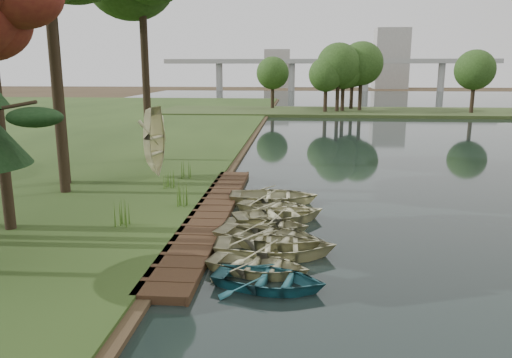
# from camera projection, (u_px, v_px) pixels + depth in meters

# --- Properties ---
(ground) EXTENTS (300.00, 300.00, 0.00)m
(ground) POSITION_uv_depth(u_px,v_px,m) (249.00, 219.00, 20.68)
(ground) COLOR #3D2F1D
(boardwalk) EXTENTS (1.60, 16.00, 0.30)m
(boardwalk) POSITION_uv_depth(u_px,v_px,m) (211.00, 214.00, 20.78)
(boardwalk) COLOR #372415
(boardwalk) RESTS_ON ground
(peninsula) EXTENTS (50.00, 14.00, 0.45)m
(peninsula) POSITION_uv_depth(u_px,v_px,m) (342.00, 112.00, 68.62)
(peninsula) COLOR #35451F
(peninsula) RESTS_ON ground
(far_trees) EXTENTS (45.60, 5.60, 8.80)m
(far_trees) POSITION_uv_depth(u_px,v_px,m) (319.00, 66.00, 67.54)
(far_trees) COLOR black
(far_trees) RESTS_ON peninsula
(bridge) EXTENTS (95.90, 4.00, 8.60)m
(bridge) POSITION_uv_depth(u_px,v_px,m) (337.00, 65.00, 134.87)
(bridge) COLOR #A5A5A0
(bridge) RESTS_ON ground
(building_a) EXTENTS (10.00, 8.00, 18.00)m
(building_a) POSITION_uv_depth(u_px,v_px,m) (391.00, 59.00, 152.47)
(building_a) COLOR #A5A5A0
(building_a) RESTS_ON ground
(building_b) EXTENTS (8.00, 8.00, 12.00)m
(building_b) POSITION_uv_depth(u_px,v_px,m) (277.00, 69.00, 160.84)
(building_b) COLOR #A5A5A0
(building_b) RESTS_ON ground
(rowboat_0) EXTENTS (3.64, 2.94, 0.67)m
(rowboat_0) POSITION_uv_depth(u_px,v_px,m) (269.00, 277.00, 13.96)
(rowboat_0) COLOR #2A6C77
(rowboat_0) RESTS_ON water
(rowboat_1) EXTENTS (3.65, 3.01, 0.66)m
(rowboat_1) POSITION_uv_depth(u_px,v_px,m) (258.00, 263.00, 15.00)
(rowboat_1) COLOR #BEBA8A
(rowboat_1) RESTS_ON water
(rowboat_2) EXTENTS (4.06, 2.94, 0.83)m
(rowboat_2) POSITION_uv_depth(u_px,v_px,m) (276.00, 244.00, 16.36)
(rowboat_2) COLOR #BEBA8A
(rowboat_2) RESTS_ON water
(rowboat_3) EXTENTS (4.64, 3.92, 0.82)m
(rowboat_3) POSITION_uv_depth(u_px,v_px,m) (270.00, 234.00, 17.32)
(rowboat_3) COLOR #BEBA8A
(rowboat_3) RESTS_ON water
(rowboat_4) EXTENTS (3.44, 2.63, 0.66)m
(rowboat_4) POSITION_uv_depth(u_px,v_px,m) (266.00, 223.00, 18.80)
(rowboat_4) COLOR #BEBA8A
(rowboat_4) RESTS_ON water
(rowboat_5) EXTENTS (4.51, 3.91, 0.78)m
(rowboat_5) POSITION_uv_depth(u_px,v_px,m) (280.00, 213.00, 19.98)
(rowboat_5) COLOR #BEBA8A
(rowboat_5) RESTS_ON water
(rowboat_6) EXTENTS (4.20, 3.65, 0.73)m
(rowboat_6) POSITION_uv_depth(u_px,v_px,m) (278.00, 206.00, 21.08)
(rowboat_6) COLOR #BEBA8A
(rowboat_6) RESTS_ON water
(rowboat_7) EXTENTS (4.09, 2.97, 0.83)m
(rowboat_7) POSITION_uv_depth(u_px,v_px,m) (274.00, 194.00, 22.77)
(rowboat_7) COLOR #BEBA8A
(rowboat_7) RESTS_ON water
(stored_rowboat) EXTENTS (4.28, 3.42, 0.79)m
(stored_rowboat) POSITION_uv_depth(u_px,v_px,m) (157.00, 170.00, 27.16)
(stored_rowboat) COLOR #BEBA8A
(stored_rowboat) RESTS_ON bank
(reeds_0) EXTENTS (0.60, 0.60, 1.00)m
(reeds_0) POSITION_uv_depth(u_px,v_px,m) (122.00, 212.00, 18.74)
(reeds_0) COLOR #3F661E
(reeds_0) RESTS_ON bank
(reeds_1) EXTENTS (0.60, 0.60, 1.05)m
(reeds_1) POSITION_uv_depth(u_px,v_px,m) (181.00, 194.00, 21.39)
(reeds_1) COLOR #3F661E
(reeds_1) RESTS_ON bank
(reeds_2) EXTENTS (0.60, 0.60, 0.88)m
(reeds_2) POSITION_uv_depth(u_px,v_px,m) (186.00, 170.00, 26.88)
(reeds_2) COLOR #3F661E
(reeds_2) RESTS_ON bank
(reeds_3) EXTENTS (0.60, 0.60, 0.92)m
(reeds_3) POSITION_uv_depth(u_px,v_px,m) (169.00, 179.00, 24.63)
(reeds_3) COLOR #3F661E
(reeds_3) RESTS_ON bank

